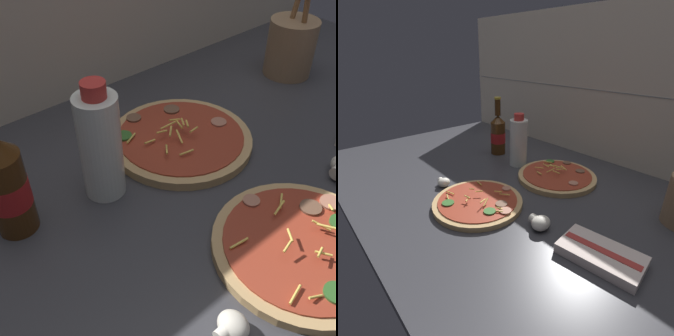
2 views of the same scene
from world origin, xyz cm
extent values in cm
cube|color=#38383D|center=(0.00, 0.00, 1.25)|extent=(160.00, 90.00, 2.50)
cube|color=beige|center=(0.00, 45.50, 30.00)|extent=(160.00, 1.00, 60.00)
cube|color=gray|center=(0.00, 44.95, 30.00)|extent=(156.80, 0.16, 0.30)
cylinder|color=tan|center=(-0.81, -14.10, 3.26)|extent=(26.32, 26.32, 1.52)
cylinder|color=#9E3823|center=(-0.81, -14.10, 4.17)|extent=(23.16, 23.16, 0.30)
cylinder|color=#B7755B|center=(-0.42, -3.62, 4.52)|extent=(2.73, 2.73, 0.40)
cylinder|color=#336628|center=(6.59, -15.42, 4.52)|extent=(3.34, 3.34, 0.40)
cylinder|color=#B7755B|center=(9.16, -12.05, 4.52)|extent=(3.41, 3.41, 0.40)
cylinder|color=brown|center=(5.85, -10.63, 4.52)|extent=(3.43, 3.43, 0.40)
cylinder|color=#336628|center=(-4.53, -21.81, 4.52)|extent=(3.46, 3.46, 0.40)
cylinder|color=#EFCC56|center=(-2.27, -12.52, 5.80)|extent=(1.64, 2.05, 0.42)
cylinder|color=#EFCC56|center=(-7.27, -20.42, 4.77)|extent=(2.17, 1.06, 0.92)
cylinder|color=#EFCC56|center=(-8.93, -18.53, 4.75)|extent=(3.26, 1.11, 0.43)
cylinder|color=#EFCC56|center=(-4.50, -13.66, 6.15)|extent=(2.03, 0.70, 0.90)
cylinder|color=#EFCC56|center=(1.17, -7.99, 5.53)|extent=(2.93, 0.89, 1.11)
cylinder|color=#EFCC56|center=(3.06, -7.00, 5.00)|extent=(2.86, 2.08, 0.48)
cylinder|color=#EFCC56|center=(7.78, -12.90, 4.92)|extent=(1.57, 1.68, 0.98)
cylinder|color=#EFCC56|center=(-8.09, -8.26, 4.73)|extent=(3.20, 0.91, 0.63)
cylinder|color=#EFCC56|center=(2.98, -15.00, 5.91)|extent=(1.47, 2.73, 0.67)
cylinder|color=#EFCC56|center=(8.61, -13.70, 4.73)|extent=(1.78, 1.55, 0.39)
cylinder|color=#EFCC56|center=(3.18, -14.15, 5.26)|extent=(1.69, 2.73, 1.30)
cylinder|color=#EFCC56|center=(-1.75, -17.07, 5.93)|extent=(2.07, 0.92, 0.61)
cylinder|color=#EFCC56|center=(-1.20, -17.36, 5.46)|extent=(1.59, 2.13, 0.46)
cylinder|color=tan|center=(3.48, 16.92, 3.34)|extent=(27.22, 27.22, 1.68)
cylinder|color=#9E3823|center=(3.48, 16.92, 4.33)|extent=(23.95, 23.95, 0.30)
cylinder|color=brown|center=(-0.25, 27.17, 4.68)|extent=(2.95, 2.95, 0.40)
cylinder|color=#336628|center=(-5.15, 23.54, 4.68)|extent=(3.17, 3.17, 0.40)
cylinder|color=#B7755B|center=(11.83, 15.02, 4.68)|extent=(3.07, 3.07, 0.40)
cylinder|color=brown|center=(7.81, 24.61, 4.68)|extent=(3.26, 3.26, 0.40)
cylinder|color=#EFCC56|center=(4.07, 18.05, 6.04)|extent=(1.44, 3.02, 0.60)
cylinder|color=#EFCC56|center=(4.69, 16.55, 6.70)|extent=(1.49, 2.02, 0.38)
cylinder|color=#EFCC56|center=(0.68, 16.69, 6.75)|extent=(2.32, 2.28, 0.46)
cylinder|color=#EFCC56|center=(0.24, 11.56, 5.18)|extent=(2.79, 1.04, 0.54)
cylinder|color=#EFCC56|center=(-2.46, 14.14, 5.60)|extent=(2.20, 2.64, 0.81)
cylinder|color=#EFCC56|center=(2.12, 19.11, 6.12)|extent=(3.33, 0.96, 0.87)
cylinder|color=#EFCC56|center=(-4.75, 21.71, 4.94)|extent=(3.05, 1.69, 0.47)
cylinder|color=#EFCC56|center=(4.77, 14.79, 6.23)|extent=(2.64, 1.03, 0.75)
cylinder|color=#EFCC56|center=(4.21, 19.61, 6.22)|extent=(2.72, 0.43, 1.19)
cylinder|color=#EFCC56|center=(0.45, 18.38, 6.02)|extent=(2.27, 0.66, 0.68)
cylinder|color=#EFCC56|center=(1.78, 15.48, 5.66)|extent=(1.46, 3.07, 1.29)
cylinder|color=#EFCC56|center=(-2.90, 18.36, 5.15)|extent=(2.55, 0.50, 0.81)
cylinder|color=#EFCC56|center=(4.02, 17.06, 7.11)|extent=(1.47, 2.16, 0.38)
cylinder|color=#47280F|center=(-29.72, 17.41, 9.42)|extent=(6.27, 6.27, 13.84)
cone|color=#47280F|center=(-29.72, 17.41, 17.84)|extent=(6.27, 6.27, 3.00)
cylinder|color=#47280F|center=(-29.72, 17.41, 22.67)|extent=(2.38, 2.38, 6.67)
cylinder|color=gold|center=(-29.72, 17.41, 26.41)|extent=(2.74, 2.74, 0.80)
cylinder|color=red|center=(-29.72, 17.41, 9.69)|extent=(6.33, 6.33, 4.43)
cylinder|color=silver|center=(-14.88, 15.47, 11.47)|extent=(6.81, 6.81, 17.94)
cylinder|color=red|center=(-14.88, 15.47, 21.67)|extent=(3.74, 3.74, 2.45)
cylinder|color=white|center=(-19.32, -16.00, 3.98)|extent=(1.90, 1.90, 1.90)
ellipsoid|color=silver|center=(-17.63, -16.00, 3.98)|extent=(3.60, 4.23, 2.96)
cylinder|color=white|center=(16.98, -8.66, 4.34)|extent=(2.36, 2.36, 2.36)
ellipsoid|color=silver|center=(19.08, -8.66, 4.34)|extent=(4.46, 5.24, 3.67)
cube|color=beige|center=(34.75, -6.63, 3.70)|extent=(18.79, 12.06, 2.40)
cube|color=#B73833|center=(34.75, -6.63, 4.98)|extent=(16.86, 3.95, 0.16)
camera|label=1|loc=(-40.93, -30.97, 51.46)|focal=45.00mm
camera|label=2|loc=(54.56, -51.16, 44.47)|focal=28.00mm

